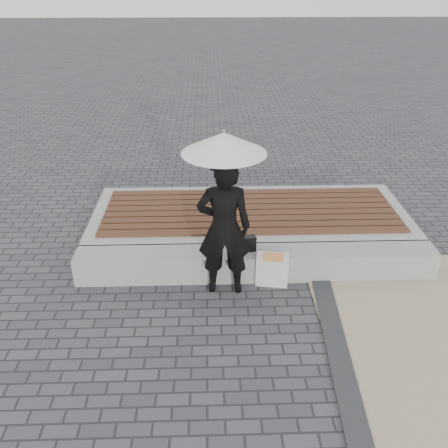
{
  "coord_description": "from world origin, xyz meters",
  "views": [
    {
      "loc": [
        -0.63,
        -4.09,
        3.88
      ],
      "look_at": [
        -0.46,
        1.27,
        1.0
      ],
      "focal_mm": 38.78,
      "sensor_mm": 36.0,
      "label": 1
    }
  ],
  "objects_px": {
    "seating_ledge": "(256,263)",
    "woman": "(224,228)",
    "parasol": "(224,143)",
    "handbag": "(245,244)",
    "canvas_tote": "(272,270)"
  },
  "relations": [
    {
      "from": "seating_ledge",
      "to": "parasol",
      "type": "height_order",
      "value": "parasol"
    },
    {
      "from": "handbag",
      "to": "seating_ledge",
      "type": "bearing_deg",
      "value": -10.75
    },
    {
      "from": "seating_ledge",
      "to": "woman",
      "type": "distance_m",
      "value": 0.94
    },
    {
      "from": "woman",
      "to": "handbag",
      "type": "height_order",
      "value": "woman"
    },
    {
      "from": "woman",
      "to": "parasol",
      "type": "xyz_separation_m",
      "value": [
        -0.0,
        0.0,
        1.12
      ]
    },
    {
      "from": "seating_ledge",
      "to": "woman",
      "type": "xyz_separation_m",
      "value": [
        -0.46,
        -0.33,
        0.74
      ]
    },
    {
      "from": "handbag",
      "to": "woman",
      "type": "bearing_deg",
      "value": -143.03
    },
    {
      "from": "handbag",
      "to": "parasol",
      "type": "bearing_deg",
      "value": -143.03
    },
    {
      "from": "seating_ledge",
      "to": "woman",
      "type": "height_order",
      "value": "woman"
    },
    {
      "from": "woman",
      "to": "canvas_tote",
      "type": "relative_size",
      "value": 4.13
    },
    {
      "from": "parasol",
      "to": "seating_ledge",
      "type": "bearing_deg",
      "value": 35.14
    },
    {
      "from": "seating_ledge",
      "to": "canvas_tote",
      "type": "distance_m",
      "value": 0.3
    },
    {
      "from": "parasol",
      "to": "handbag",
      "type": "relative_size",
      "value": 4.18
    },
    {
      "from": "parasol",
      "to": "handbag",
      "type": "xyz_separation_m",
      "value": [
        0.29,
        0.33,
        -1.56
      ]
    },
    {
      "from": "woman",
      "to": "handbag",
      "type": "xyz_separation_m",
      "value": [
        0.29,
        0.33,
        -0.43
      ]
    }
  ]
}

